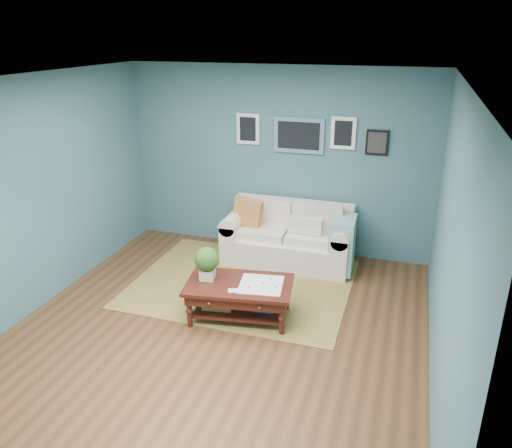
% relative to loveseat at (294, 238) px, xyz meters
% --- Properties ---
extents(room_shell, '(5.00, 5.02, 2.70)m').
position_rel_loveseat_xyz_m(room_shell, '(-0.38, -1.97, 0.98)').
color(room_shell, brown).
rests_on(room_shell, ground).
extents(area_rug, '(2.79, 2.23, 0.01)m').
position_rel_loveseat_xyz_m(area_rug, '(-0.49, -0.85, -0.38)').
color(area_rug, brown).
rests_on(area_rug, ground).
extents(loveseat, '(1.84, 0.84, 0.95)m').
position_rel_loveseat_xyz_m(loveseat, '(0.00, 0.00, 0.00)').
color(loveseat, silver).
rests_on(loveseat, ground).
extents(coffee_table, '(1.30, 0.88, 0.84)m').
position_rel_loveseat_xyz_m(coffee_table, '(-0.31, -1.64, -0.01)').
color(coffee_table, '#370C0C').
rests_on(coffee_table, ground).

